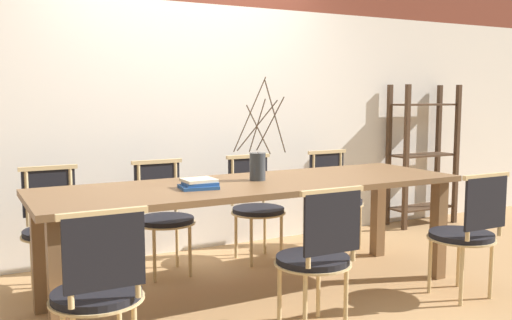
{
  "coord_description": "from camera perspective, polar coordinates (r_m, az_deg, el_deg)",
  "views": [
    {
      "loc": [
        -1.8,
        -3.36,
        1.37
      ],
      "look_at": [
        0.0,
        0.0,
        0.93
      ],
      "focal_mm": 40.0,
      "sensor_mm": 36.0,
      "label": 1
    }
  ],
  "objects": [
    {
      "name": "chair_far_leftend",
      "position": [
        4.25,
        -19.61,
        -6.04
      ],
      "size": [
        0.45,
        0.45,
        0.86
      ],
      "rotation": [
        0.0,
        0.0,
        3.14
      ],
      "color": "black",
      "rests_on": "ground_plane"
    },
    {
      "name": "chair_near_left",
      "position": [
        3.3,
        6.15,
        -9.28
      ],
      "size": [
        0.45,
        0.45,
        0.86
      ],
      "color": "black",
      "rests_on": "ground_plane"
    },
    {
      "name": "chair_far_left",
      "position": [
        4.43,
        -9.23,
        -5.23
      ],
      "size": [
        0.45,
        0.45,
        0.86
      ],
      "rotation": [
        0.0,
        0.0,
        3.14
      ],
      "color": "black",
      "rests_on": "ground_plane"
    },
    {
      "name": "wall_rear",
      "position": [
        4.99,
        -7.08,
        9.17
      ],
      "size": [
        12.0,
        0.06,
        3.2
      ],
      "color": "white",
      "rests_on": "ground_plane"
    },
    {
      "name": "ground_plane",
      "position": [
        4.05,
        0.0,
        -13.17
      ],
      "size": [
        16.0,
        16.0,
        0.0
      ],
      "primitive_type": "plane",
      "color": "#A87F51"
    },
    {
      "name": "dining_table",
      "position": [
        3.88,
        0.0,
        -3.57
      ],
      "size": [
        2.93,
        0.89,
        0.78
      ],
      "color": "brown",
      "rests_on": "ground_plane"
    },
    {
      "name": "vase_centerpiece",
      "position": [
        3.93,
        0.18,
        -0.33
      ],
      "size": [
        0.32,
        0.39,
        0.71
      ],
      "color": "#33383D",
      "rests_on": "dining_table"
    },
    {
      "name": "chair_far_right",
      "position": [
        5.17,
        7.92,
        -3.52
      ],
      "size": [
        0.45,
        0.45,
        0.86
      ],
      "rotation": [
        0.0,
        0.0,
        3.14
      ],
      "color": "black",
      "rests_on": "ground_plane"
    },
    {
      "name": "chair_near_leftend",
      "position": [
        2.83,
        -15.45,
        -12.22
      ],
      "size": [
        0.45,
        0.45,
        0.86
      ],
      "color": "black",
      "rests_on": "ground_plane"
    },
    {
      "name": "chair_near_center",
      "position": [
        4.08,
        20.37,
        -6.57
      ],
      "size": [
        0.45,
        0.45,
        0.86
      ],
      "color": "black",
      "rests_on": "ground_plane"
    },
    {
      "name": "chair_far_center",
      "position": [
        4.74,
        -0.04,
        -4.36
      ],
      "size": [
        0.45,
        0.45,
        0.86
      ],
      "rotation": [
        0.0,
        0.0,
        3.14
      ],
      "color": "black",
      "rests_on": "ground_plane"
    },
    {
      "name": "shelving_rack",
      "position": [
        6.25,
        16.33,
        0.44
      ],
      "size": [
        0.75,
        0.31,
        1.47
      ],
      "color": "#422D1E",
      "rests_on": "ground_plane"
    },
    {
      "name": "book_stack",
      "position": [
        3.61,
        -5.72,
        -2.39
      ],
      "size": [
        0.25,
        0.22,
        0.06
      ],
      "color": "#234C8C",
      "rests_on": "dining_table"
    }
  ]
}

